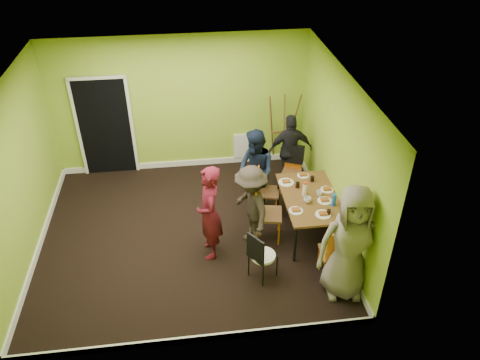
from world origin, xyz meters
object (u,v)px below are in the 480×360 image
Objects in this scene: chair_bentwood at (260,254)px; chair_back_end at (293,159)px; chair_left_far at (264,187)px; thermos at (305,189)px; easel at (283,131)px; chair_left_near at (263,209)px; orange_bottle at (303,189)px; chair_front_end at (336,252)px; person_left_far at (255,171)px; person_standing at (210,213)px; person_front_end at (350,244)px; dining_table at (310,199)px; person_left_near at (251,207)px; person_back_end at (290,150)px; blue_bottle at (334,200)px.

chair_back_end is at bearing 120.39° from chair_bentwood.
chair_left_far is at bearing 132.36° from chair_bentwood.
chair_back_end reaches higher than chair_bentwood.
easel is at bearing 88.01° from thermos.
chair_left_near is 13.38× the size of orange_bottle.
chair_front_end reaches higher than chair_back_end.
person_left_far reaches higher than chair_back_end.
orange_bottle is at bearing 105.71° from chair_bentwood.
chair_left_near is at bearing -21.87° from person_left_far.
chair_bentwood is 0.53× the size of person_standing.
chair_front_end is 0.64× the size of person_left_far.
chair_left_near is 1.22× the size of chair_bentwood.
person_standing reaches higher than chair_front_end.
chair_bentwood is at bearing 90.79° from chair_back_end.
person_standing reaches higher than chair_bentwood.
easel is at bearing 144.60° from person_standing.
person_front_end is (1.89, -1.08, 0.11)m from person_standing.
person_left_far reaches higher than chair_bentwood.
easel is (0.98, 3.19, 0.32)m from chair_bentwood.
person_standing is (-0.70, 0.66, 0.34)m from chair_bentwood.
chair_left_far is 4.18× the size of thermos.
dining_table is 1.02× the size of person_left_near.
orange_bottle is at bearing 117.81° from chair_left_near.
chair_back_end is at bearing 102.61° from person_left_far.
person_left_far is (-0.71, 0.65, -0.00)m from orange_bottle.
person_front_end reaches higher than chair_back_end.
person_back_end is (0.80, 0.73, -0.05)m from person_left_far.
chair_front_end is 1.26m from thermos.
orange_bottle is 1.68m from person_standing.
person_left_near is at bearing 140.53° from person_front_end.
chair_back_end is 0.89× the size of chair_front_end.
chair_left_far is 1.70m from easel.
person_left_far is 2.43m from person_front_end.
chair_left_near is at bearing 95.49° from person_left_near.
chair_back_end is 3.93× the size of thermos.
person_back_end is at bearing 110.85° from person_left_far.
orange_bottle reaches higher than dining_table.
dining_table is at bearing -30.53° from thermos.
blue_bottle is 2.65× the size of orange_bottle.
chair_left_near is at bearing -176.78° from dining_table.
orange_bottle is 0.05× the size of person_back_end.
chair_left_far is 0.65× the size of person_left_near.
chair_left_far is 0.58× the size of person_standing.
dining_table is 1.43m from person_front_end.
chair_left_near is at bearing 105.32° from person_standing.
person_left_near reaches higher than chair_left_near.
person_standing reaches higher than chair_left_near.
person_front_end is (1.19, -0.42, 0.45)m from chair_bentwood.
chair_left_near is at bearing -163.26° from orange_bottle.
person_standing reaches higher than person_left_near.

